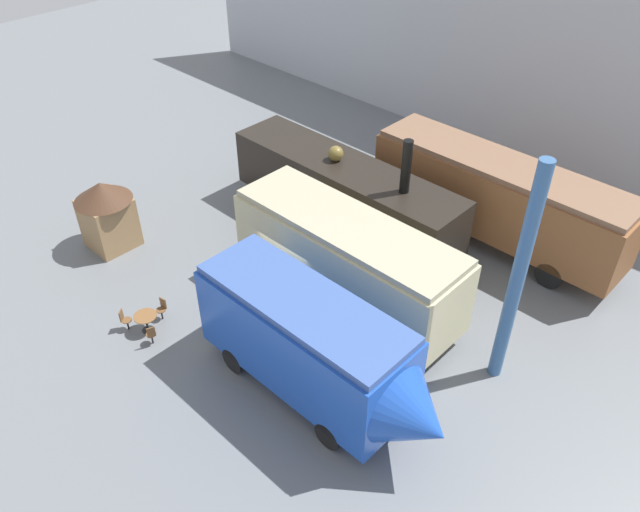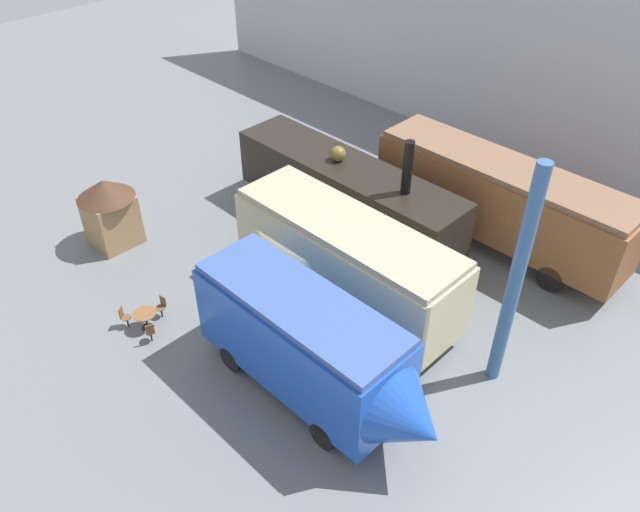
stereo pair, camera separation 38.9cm
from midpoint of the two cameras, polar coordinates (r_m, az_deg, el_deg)
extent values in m
plane|color=slate|center=(23.95, -2.24, -3.45)|extent=(80.00, 80.00, 0.00)
cube|color=#B2B7C1|center=(32.60, 18.51, 15.72)|extent=(44.00, 0.15, 9.00)
cube|color=brown|center=(26.48, 16.57, 4.95)|extent=(10.85, 2.61, 2.74)
cube|color=brown|center=(25.74, 17.15, 7.73)|extent=(10.64, 2.40, 0.24)
cylinder|color=black|center=(25.37, 20.67, -1.99)|extent=(1.09, 0.12, 1.09)
cylinder|color=black|center=(27.30, 23.09, 0.43)|extent=(1.09, 0.12, 1.09)
cylinder|color=black|center=(27.75, 9.01, 4.01)|extent=(1.09, 0.12, 1.09)
cylinder|color=black|center=(29.53, 11.97, 5.88)|extent=(1.09, 0.12, 1.09)
cube|color=black|center=(26.32, 2.89, 6.02)|extent=(10.88, 2.52, 2.43)
cylinder|color=black|center=(23.55, 8.48, 7.99)|extent=(0.38, 0.38, 2.15)
sphere|color=brown|center=(25.87, 2.10, 9.33)|extent=(0.64, 0.64, 0.64)
cylinder|color=black|center=(24.66, 6.49, -0.62)|extent=(1.10, 0.12, 1.10)
cylinder|color=black|center=(26.24, 9.83, 1.70)|extent=(1.10, 0.12, 1.10)
cylinder|color=black|center=(28.31, -3.74, 5.19)|extent=(1.10, 0.12, 1.10)
cylinder|color=black|center=(29.70, -0.28, 6.98)|extent=(1.10, 0.12, 1.10)
cube|color=beige|center=(22.21, 2.94, -0.44)|extent=(8.86, 2.79, 2.80)
cube|color=tan|center=(21.30, 3.07, 2.77)|extent=(8.68, 2.56, 0.24)
cylinder|color=black|center=(21.24, 5.69, -8.46)|extent=(1.01, 0.12, 1.01)
cylinder|color=black|center=(22.83, 10.04, -4.93)|extent=(1.01, 0.12, 1.01)
cylinder|color=black|center=(23.94, -4.03, -1.96)|extent=(1.01, 0.12, 1.01)
cylinder|color=black|center=(25.36, 0.45, 0.77)|extent=(1.01, 0.12, 1.01)
cube|color=blue|center=(19.29, -1.18, -7.67)|extent=(7.14, 2.58, 2.86)
cone|color=blue|center=(17.48, 9.21, -14.81)|extent=(1.61, 2.46, 2.46)
cube|color=#3A579D|center=(18.22, -1.24, -4.25)|extent=(6.99, 2.38, 0.24)
cylinder|color=black|center=(18.95, 0.80, -16.17)|extent=(0.93, 0.12, 0.93)
cylinder|color=black|center=(20.12, 5.81, -12.06)|extent=(0.93, 0.12, 0.93)
cylinder|color=black|center=(21.05, -7.69, -9.36)|extent=(0.93, 0.12, 0.93)
cylinder|color=black|center=(22.11, -2.71, -6.10)|extent=(0.93, 0.12, 0.93)
cylinder|color=black|center=(23.36, -15.01, -6.31)|extent=(0.44, 0.44, 0.02)
cylinder|color=black|center=(23.13, -15.14, -5.71)|extent=(0.08, 0.08, 0.65)
cylinder|color=brown|center=(22.90, -15.28, -5.09)|extent=(0.82, 0.82, 0.03)
cylinder|color=black|center=(23.52, -13.82, -5.01)|extent=(0.06, 0.06, 0.42)
cylinder|color=brown|center=(23.38, -13.90, -4.61)|extent=(0.36, 0.36, 0.03)
cube|color=brown|center=(23.30, -13.71, -4.00)|extent=(0.29, 0.09, 0.42)
cylinder|color=black|center=(23.46, -16.73, -5.79)|extent=(0.06, 0.06, 0.42)
cylinder|color=brown|center=(23.31, -16.83, -5.39)|extent=(0.36, 0.36, 0.03)
cube|color=brown|center=(23.22, -17.28, -4.95)|extent=(0.21, 0.25, 0.42)
cylinder|color=black|center=(22.70, -14.70, -7.11)|extent=(0.06, 0.06, 0.42)
cylinder|color=brown|center=(22.55, -14.79, -6.70)|extent=(0.36, 0.36, 0.03)
cube|color=brown|center=(22.28, -14.80, -6.54)|extent=(0.14, 0.28, 0.42)
cylinder|color=#262633|center=(23.98, -6.64, -2.41)|extent=(0.24, 0.24, 0.79)
cylinder|color=#333338|center=(23.51, -6.77, -1.02)|extent=(0.34, 0.34, 0.70)
sphere|color=tan|center=(23.22, -6.85, -0.12)|extent=(0.23, 0.23, 0.23)
cube|color=#99754C|center=(27.26, -18.11, 3.15)|extent=(1.80, 1.80, 2.20)
cone|color=#472D1E|center=(26.48, -18.74, 5.81)|extent=(2.34, 2.34, 0.80)
cylinder|color=#386093|center=(19.18, 17.97, -2.31)|extent=(0.44, 0.44, 8.00)
camera|label=1|loc=(0.19, -89.52, 0.37)|focal=35.00mm
camera|label=2|loc=(0.19, 90.48, -0.37)|focal=35.00mm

